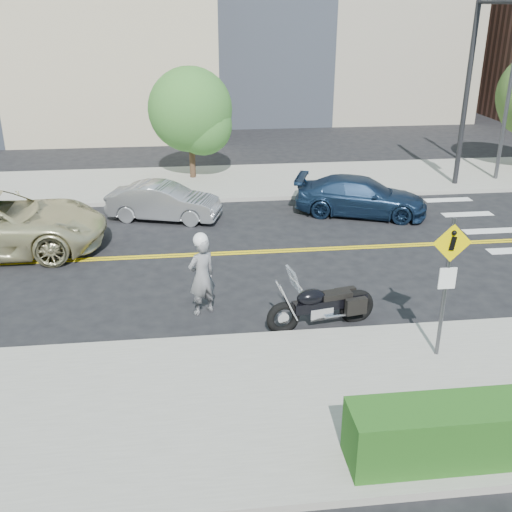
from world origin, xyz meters
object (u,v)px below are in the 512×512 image
object	(u,v)px
pedestrian_sign	(447,275)
parked_car_silver	(164,202)
parked_car_blue	(361,196)
motorcyclist	(202,274)
motorcycle	(322,296)

from	to	relation	value
pedestrian_sign	parked_car_silver	xyz separation A→B (m)	(-5.86, 9.65, -1.33)
parked_car_silver	parked_car_blue	size ratio (longest dim) A/B	0.84
parked_car_blue	motorcyclist	bearing A→B (deg)	158.72
motorcyclist	motorcycle	distance (m)	2.87
pedestrian_sign	parked_car_blue	xyz separation A→B (m)	(1.00, 9.37, -1.30)
motorcycle	parked_car_blue	bearing A→B (deg)	57.13
motorcyclist	parked_car_blue	distance (m)	8.86
motorcyclist	parked_car_blue	size ratio (longest dim) A/B	0.45
motorcycle	motorcyclist	bearing A→B (deg)	149.53
parked_car_blue	pedestrian_sign	bearing A→B (deg)	-166.60
motorcycle	parked_car_blue	distance (m)	8.26
pedestrian_sign	motorcycle	bearing A→B (deg)	140.59
pedestrian_sign	motorcycle	world-z (taller)	pedestrian_sign
pedestrian_sign	motorcyclist	bearing A→B (deg)	150.83
pedestrian_sign	motorcycle	distance (m)	2.95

